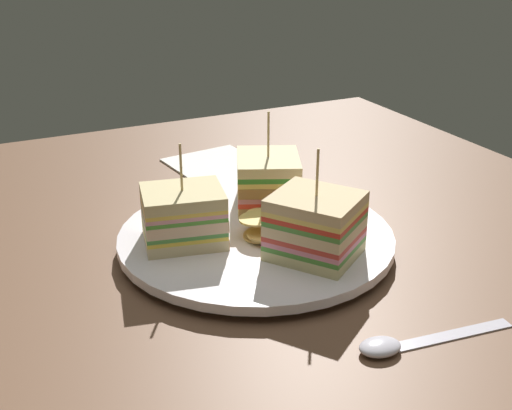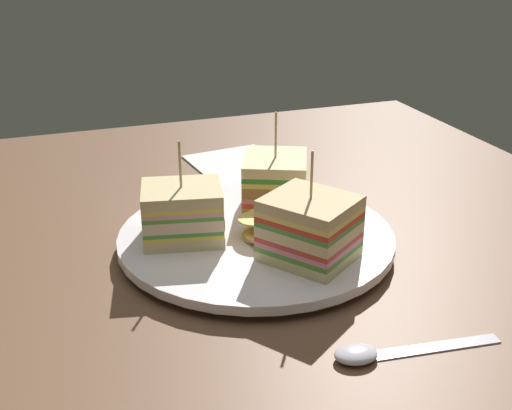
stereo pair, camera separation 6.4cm
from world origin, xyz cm
name	(u,v)px [view 1 (the left image)]	position (x,y,z in cm)	size (l,w,h in cm)	color
ground_plane	(256,255)	(0.00, 0.00, -0.90)	(92.04, 86.68, 1.80)	brown
plate	(256,238)	(0.00, 0.00, 1.02)	(27.49, 27.49, 1.68)	white
sandwich_wedge_0	(268,181)	(5.77, -4.24, 4.43)	(9.64, 9.10, 10.45)	beige
sandwich_wedge_1	(184,216)	(1.27, 7.04, 4.36)	(7.67, 8.77, 9.96)	beige
sandwich_wedge_2	(315,226)	(-6.60, -2.78, 4.67)	(10.15, 9.95, 10.44)	beige
chip_pile	(264,225)	(-0.83, -0.51, 2.74)	(7.45, 5.74, 2.18)	tan
spoon	(401,343)	(-20.03, -2.75, 0.40)	(3.35, 13.70, 1.00)	silver
napkin	(222,167)	(22.29, -5.84, 0.25)	(14.78, 11.20, 0.50)	white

